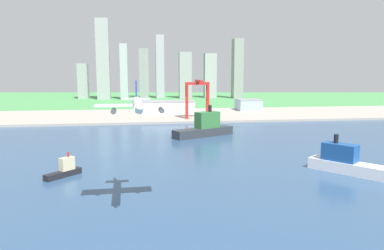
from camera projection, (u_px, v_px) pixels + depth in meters
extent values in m
plane|color=#48904E|center=(179.00, 147.00, 261.68)|extent=(2400.00, 2400.00, 0.00)
cube|color=#2D4C70|center=(191.00, 169.00, 202.89)|extent=(840.00, 360.00, 0.15)
cube|color=#A0998E|center=(163.00, 115.00, 447.62)|extent=(840.00, 140.00, 2.50)
cylinder|color=silver|center=(138.00, 104.00, 132.21)|extent=(4.76, 34.58, 3.55)
cone|color=silver|center=(140.00, 109.00, 114.04)|extent=(3.51, 4.02, 3.37)
cube|color=silver|center=(138.00, 105.00, 133.97)|extent=(31.28, 8.67, 0.50)
cube|color=#193899|center=(136.00, 91.00, 146.77)|extent=(0.65, 4.15, 8.52)
cube|color=silver|center=(136.00, 99.00, 147.22)|extent=(11.30, 4.18, 0.36)
cylinder|color=#4C4F54|center=(161.00, 110.00, 134.77)|extent=(2.12, 4.89, 1.95)
cylinder|color=#4C4F54|center=(114.00, 111.00, 131.71)|extent=(2.12, 4.89, 1.95)
cube|color=#2D3338|center=(203.00, 132.00, 305.52)|extent=(54.86, 35.47, 6.98)
cube|color=#337238|center=(207.00, 120.00, 306.42)|extent=(22.35, 18.00, 13.49)
cylinder|color=black|center=(210.00, 108.00, 306.62)|extent=(2.92, 2.92, 5.58)
cube|color=white|center=(356.00, 169.00, 190.51)|extent=(37.90, 45.02, 5.98)
cube|color=#19478C|center=(340.00, 152.00, 195.50)|extent=(17.53, 19.19, 9.38)
cylinder|color=black|center=(336.00, 139.00, 196.18)|extent=(2.45, 2.45, 4.78)
cube|color=black|center=(63.00, 174.00, 186.23)|extent=(16.98, 18.15, 3.07)
cube|color=beige|center=(67.00, 164.00, 187.76)|extent=(7.65, 7.92, 6.70)
cylinder|color=red|center=(68.00, 155.00, 187.95)|extent=(1.03, 1.03, 2.46)
cube|color=red|center=(187.00, 102.00, 400.88)|extent=(2.20, 2.20, 37.72)
cube|color=red|center=(208.00, 102.00, 404.23)|extent=(2.20, 2.20, 37.72)
cube|color=red|center=(186.00, 101.00, 408.71)|extent=(2.20, 2.20, 37.72)
cube|color=red|center=(207.00, 101.00, 412.06)|extent=(2.20, 2.20, 37.72)
cube|color=red|center=(197.00, 83.00, 403.58)|extent=(26.04, 10.00, 2.80)
cube|color=red|center=(199.00, 81.00, 393.86)|extent=(2.60, 38.06, 2.60)
cube|color=white|center=(168.00, 107.00, 461.16)|extent=(66.43, 28.28, 14.40)
cube|color=gray|center=(168.00, 101.00, 460.05)|extent=(67.75, 28.85, 1.20)
cube|color=#99BCD1|center=(248.00, 105.00, 497.52)|extent=(31.00, 31.87, 13.79)
cube|color=gray|center=(248.00, 100.00, 496.45)|extent=(31.62, 32.51, 1.20)
cube|color=#989C9D|center=(83.00, 81.00, 755.52)|extent=(20.03, 26.02, 72.26)
cube|color=#9B9CA1|center=(103.00, 59.00, 723.91)|extent=(25.40, 17.95, 159.68)
cube|color=#A4AAB0|center=(124.00, 72.00, 732.69)|extent=(15.07, 16.16, 111.25)
cube|color=gray|center=(144.00, 73.00, 773.26)|extent=(19.94, 23.97, 104.29)
cube|color=#9F9CAA|center=(160.00, 67.00, 771.02)|extent=(17.11, 22.58, 132.04)
cube|color=#97979C|center=(185.00, 75.00, 761.13)|extent=(25.60, 19.28, 96.13)
cube|color=#9FA1A6|center=(210.00, 76.00, 777.39)|extent=(25.29, 20.82, 94.24)
cube|color=gray|center=(237.00, 69.00, 760.93)|extent=(20.04, 24.81, 123.59)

